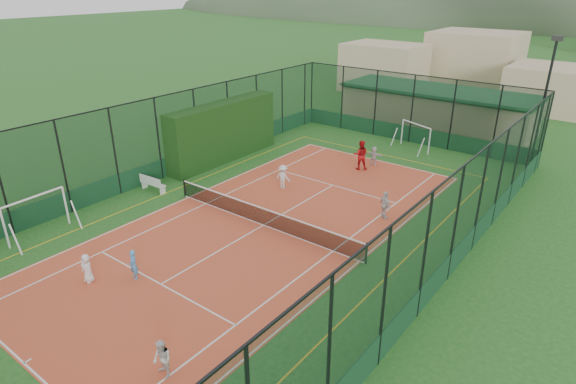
{
  "coord_description": "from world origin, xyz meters",
  "views": [
    {
      "loc": [
        13.92,
        -16.11,
        11.28
      ],
      "look_at": [
        0.12,
        1.87,
        1.2
      ],
      "focal_mm": 30.0,
      "sensor_mm": 36.0,
      "label": 1
    }
  ],
  "objects_px": {
    "futsal_goal_far": "(415,137)",
    "child_near_mid": "(133,265)",
    "futsal_goal_near": "(37,216)",
    "child_near_left": "(87,268)",
    "coach": "(361,155)",
    "clubhouse": "(437,108)",
    "child_near_right": "(162,359)",
    "floodlight_ne": "(543,106)",
    "child_far_back": "(374,156)",
    "white_bench": "(153,183)",
    "child_far_left": "(283,177)",
    "child_far_right": "(385,205)"
  },
  "relations": [
    {
      "from": "clubhouse",
      "to": "child_far_back",
      "type": "xyz_separation_m",
      "value": [
        0.23,
        -11.01,
        -0.94
      ]
    },
    {
      "from": "child_near_mid",
      "to": "clubhouse",
      "type": "bearing_deg",
      "value": 98.69
    },
    {
      "from": "clubhouse",
      "to": "white_bench",
      "type": "height_order",
      "value": "clubhouse"
    },
    {
      "from": "white_bench",
      "to": "child_near_left",
      "type": "distance_m",
      "value": 9.12
    },
    {
      "from": "futsal_goal_far",
      "to": "child_near_right",
      "type": "xyz_separation_m",
      "value": [
        2.96,
        -25.13,
        -0.26
      ]
    },
    {
      "from": "futsal_goal_near",
      "to": "child_far_left",
      "type": "distance_m",
      "value": 12.89
    },
    {
      "from": "futsal_goal_near",
      "to": "child_far_right",
      "type": "relative_size",
      "value": 2.09
    },
    {
      "from": "child_far_right",
      "to": "floodlight_ne",
      "type": "bearing_deg",
      "value": -75.64
    },
    {
      "from": "child_far_left",
      "to": "coach",
      "type": "bearing_deg",
      "value": -114.86
    },
    {
      "from": "white_bench",
      "to": "clubhouse",
      "type": "bearing_deg",
      "value": 67.53
    },
    {
      "from": "white_bench",
      "to": "child_near_left",
      "type": "xyz_separation_m",
      "value": [
        5.32,
        -7.41,
        0.14
      ]
    },
    {
      "from": "floodlight_ne",
      "to": "child_near_right",
      "type": "height_order",
      "value": "floodlight_ne"
    },
    {
      "from": "futsal_goal_far",
      "to": "coach",
      "type": "xyz_separation_m",
      "value": [
        -1.1,
        -5.91,
        0.04
      ]
    },
    {
      "from": "futsal_goal_far",
      "to": "child_far_left",
      "type": "distance_m",
      "value": 11.8
    },
    {
      "from": "floodlight_ne",
      "to": "white_bench",
      "type": "relative_size",
      "value": 4.75
    },
    {
      "from": "floodlight_ne",
      "to": "coach",
      "type": "height_order",
      "value": "floodlight_ne"
    },
    {
      "from": "clubhouse",
      "to": "child_near_left",
      "type": "height_order",
      "value": "clubhouse"
    },
    {
      "from": "child_near_left",
      "to": "child_far_left",
      "type": "bearing_deg",
      "value": 89.76
    },
    {
      "from": "clubhouse",
      "to": "futsal_goal_near",
      "type": "relative_size",
      "value": 4.93
    },
    {
      "from": "futsal_goal_far",
      "to": "child_far_back",
      "type": "height_order",
      "value": "futsal_goal_far"
    },
    {
      "from": "futsal_goal_near",
      "to": "child_near_left",
      "type": "relative_size",
      "value": 2.5
    },
    {
      "from": "clubhouse",
      "to": "child_far_right",
      "type": "xyz_separation_m",
      "value": [
        4.41,
        -17.62,
        -0.83
      ]
    },
    {
      "from": "futsal_goal_far",
      "to": "child_near_left",
      "type": "distance_m",
      "value": 23.93
    },
    {
      "from": "clubhouse",
      "to": "child_near_right",
      "type": "distance_m",
      "value": 31.75
    },
    {
      "from": "futsal_goal_near",
      "to": "futsal_goal_far",
      "type": "xyz_separation_m",
      "value": [
        8.87,
        22.91,
        -0.07
      ]
    },
    {
      "from": "futsal_goal_far",
      "to": "child_near_left",
      "type": "bearing_deg",
      "value": -75.39
    },
    {
      "from": "floodlight_ne",
      "to": "futsal_goal_far",
      "type": "xyz_separation_m",
      "value": [
        -7.57,
        -0.95,
        -3.2
      ]
    },
    {
      "from": "futsal_goal_near",
      "to": "child_near_mid",
      "type": "distance_m",
      "value": 6.69
    },
    {
      "from": "white_bench",
      "to": "child_near_right",
      "type": "xyz_separation_m",
      "value": [
        11.79,
        -8.87,
        0.18
      ]
    },
    {
      "from": "futsal_goal_far",
      "to": "child_near_mid",
      "type": "xyz_separation_m",
      "value": [
        -2.21,
        -22.41,
        -0.27
      ]
    },
    {
      "from": "floodlight_ne",
      "to": "futsal_goal_near",
      "type": "xyz_separation_m",
      "value": [
        -16.44,
        -23.86,
        -3.13
      ]
    },
    {
      "from": "child_near_left",
      "to": "child_far_left",
      "type": "xyz_separation_m",
      "value": [
        0.39,
        12.29,
        0.1
      ]
    },
    {
      "from": "child_near_right",
      "to": "child_far_left",
      "type": "bearing_deg",
      "value": 127.08
    },
    {
      "from": "futsal_goal_far",
      "to": "child_near_left",
      "type": "height_order",
      "value": "futsal_goal_far"
    },
    {
      "from": "child_near_left",
      "to": "child_near_right",
      "type": "xyz_separation_m",
      "value": [
        6.48,
        -1.46,
        0.04
      ]
    },
    {
      "from": "child_near_left",
      "to": "child_far_right",
      "type": "xyz_separation_m",
      "value": [
        6.9,
        12.4,
        0.12
      ]
    },
    {
      "from": "child_near_mid",
      "to": "child_near_right",
      "type": "xyz_separation_m",
      "value": [
        5.17,
        -2.72,
        0.01
      ]
    },
    {
      "from": "child_far_left",
      "to": "child_far_right",
      "type": "distance_m",
      "value": 6.5
    },
    {
      "from": "white_bench",
      "to": "futsal_goal_far",
      "type": "bearing_deg",
      "value": 58.05
    },
    {
      "from": "child_far_left",
      "to": "white_bench",
      "type": "bearing_deg",
      "value": 36.04
    },
    {
      "from": "child_near_left",
      "to": "coach",
      "type": "relative_size",
      "value": 0.64
    },
    {
      "from": "child_near_mid",
      "to": "child_far_back",
      "type": "xyz_separation_m",
      "value": [
        1.41,
        17.75,
        -0.02
      ]
    },
    {
      "from": "futsal_goal_near",
      "to": "futsal_goal_far",
      "type": "distance_m",
      "value": 24.57
    },
    {
      "from": "child_far_left",
      "to": "child_near_right",
      "type": "bearing_deg",
      "value": 109.36
    },
    {
      "from": "futsal_goal_near",
      "to": "child_near_mid",
      "type": "xyz_separation_m",
      "value": [
        6.66,
        0.5,
        -0.34
      ]
    },
    {
      "from": "floodlight_ne",
      "to": "child_far_back",
      "type": "xyz_separation_m",
      "value": [
        -8.37,
        -5.61,
        -3.49
      ]
    },
    {
      "from": "futsal_goal_near",
      "to": "child_near_left",
      "type": "height_order",
      "value": "futsal_goal_near"
    },
    {
      "from": "clubhouse",
      "to": "child_far_right",
      "type": "relative_size",
      "value": 10.28
    },
    {
      "from": "futsal_goal_far",
      "to": "child_near_mid",
      "type": "relative_size",
      "value": 2.21
    },
    {
      "from": "clubhouse",
      "to": "coach",
      "type": "bearing_deg",
      "value": -90.29
    }
  ]
}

